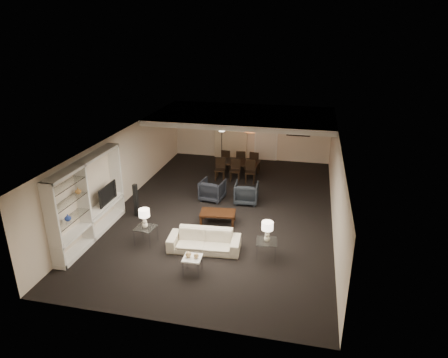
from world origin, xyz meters
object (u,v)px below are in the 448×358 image
at_px(vase_blue, 68,218).
at_px(chair_nm, 235,171).
at_px(armchair_left, 212,190).
at_px(marble_table, 193,265).
at_px(chair_nr, 250,172).
at_px(television, 105,194).
at_px(floor_lamp, 222,145).
at_px(vase_amber, 78,191).
at_px(chair_fr, 255,161).
at_px(pendant_light, 251,129).
at_px(table_lamp_right, 267,232).
at_px(chair_fm, 241,160).
at_px(sofa, 204,241).
at_px(armchair_right, 246,193).
at_px(dining_table, 238,168).
at_px(table_lamp_left, 145,218).
at_px(chair_fl, 227,159).
at_px(chair_nl, 220,169).
at_px(floor_speaker, 136,200).
at_px(side_table_right, 266,249).
at_px(side_table_left, 146,235).

distance_m(vase_blue, chair_nm, 7.04).
distance_m(armchair_left, chair_nm, 1.94).
bearing_deg(marble_table, chair_nr, 86.11).
xyz_separation_m(armchair_left, television, (-2.71, -2.49, 0.67)).
distance_m(vase_blue, floor_lamp, 8.44).
bearing_deg(vase_amber, marble_table, -11.01).
bearing_deg(chair_fr, armchair_left, 79.50).
height_order(pendant_light, marble_table, pendant_light).
distance_m(table_lamp_right, vase_amber, 5.13).
distance_m(vase_amber, chair_fm, 7.72).
bearing_deg(vase_blue, floor_lamp, 74.83).
bearing_deg(sofa, table_lamp_right, -4.35).
bearing_deg(television, vase_blue, 179.08).
height_order(armchair_right, dining_table, armchair_right).
height_order(vase_blue, floor_lamp, floor_lamp).
relative_size(table_lamp_left, marble_table, 1.24).
height_order(chair_nr, floor_lamp, floor_lamp).
bearing_deg(table_lamp_right, table_lamp_left, 180.00).
height_order(sofa, chair_nr, chair_nr).
bearing_deg(chair_nm, chair_fl, 110.71).
height_order(vase_blue, vase_amber, vase_amber).
bearing_deg(chair_fm, chair_fr, 172.22).
relative_size(chair_fl, chair_fm, 1.00).
bearing_deg(table_lamp_left, sofa, 0.00).
bearing_deg(armchair_left, chair_fm, -89.91).
bearing_deg(chair_nm, chair_fm, 85.94).
distance_m(television, chair_nl, 5.10).
xyz_separation_m(table_lamp_right, chair_nm, (-1.87, 5.19, -0.34)).
bearing_deg(table_lamp_left, chair_nm, 73.59).
bearing_deg(floor_lamp, chair_fm, -31.85).
height_order(table_lamp_right, chair_fm, table_lamp_right).
bearing_deg(television, marble_table, -119.96).
xyz_separation_m(vase_amber, chair_fl, (2.56, 6.94, -1.21)).
bearing_deg(chair_fl, vase_blue, 77.09).
height_order(table_lamp_right, floor_speaker, floor_speaker).
xyz_separation_m(floor_speaker, chair_nm, (2.50, 3.64, -0.11)).
xyz_separation_m(television, vase_blue, (-0.03, -1.86, 0.12)).
distance_m(side_table_right, floor_lamp, 7.65).
xyz_separation_m(table_lamp_left, vase_blue, (-1.64, -1.06, 0.37)).
relative_size(sofa, table_lamp_right, 3.53).
xyz_separation_m(table_lamp_left, dining_table, (1.53, 5.84, -0.48)).
distance_m(vase_blue, chair_fl, 8.00).
bearing_deg(table_lamp_left, table_lamp_right, 0.00).
relative_size(table_lamp_left, floor_speaker, 0.51).
bearing_deg(floor_speaker, chair_fl, 73.55).
relative_size(armchair_left, side_table_left, 1.49).
distance_m(vase_amber, chair_nm, 6.58).
relative_size(sofa, chair_nl, 2.24).
xyz_separation_m(chair_fm, chair_fr, (0.60, 0.00, 0.00)).
height_order(side_table_right, chair_nr, chair_nr).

